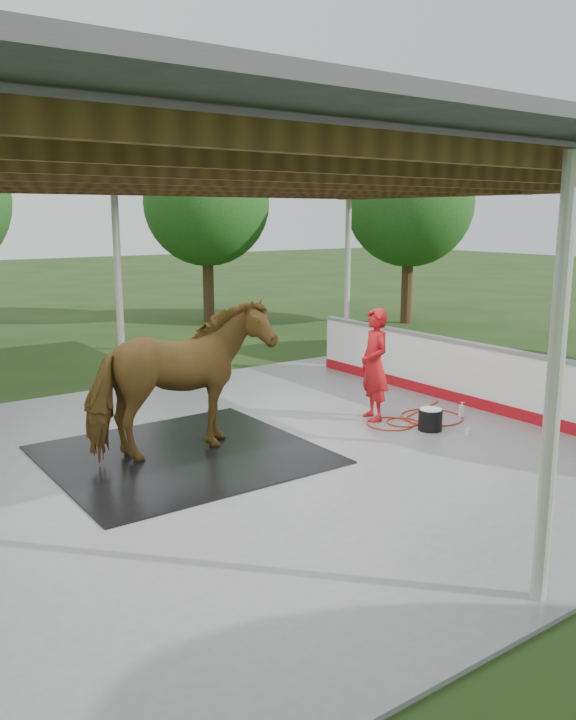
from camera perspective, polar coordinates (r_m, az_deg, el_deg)
ground at (r=10.13m, az=-2.85°, el=-7.94°), size 100.00×100.00×0.00m
concrete_slab at (r=10.12m, az=-2.85°, el=-7.81°), size 12.00×10.00×0.05m
pavilion_structure at (r=9.56m, az=-3.10°, el=15.07°), size 12.60×10.60×4.05m
dasher_board at (r=12.93m, az=14.54°, el=-1.24°), size 0.16×8.00×1.15m
tree_belt at (r=10.47m, az=-4.38°, el=13.78°), size 28.00×28.00×5.80m
rubber_mat at (r=10.16m, az=-8.55°, el=-7.61°), size 3.61×3.38×0.03m
horse at (r=9.86m, az=-8.74°, el=-1.57°), size 2.58×1.20×2.17m
handler at (r=11.65m, az=7.04°, el=-0.37°), size 0.63×0.78×1.87m
wash_bucket at (r=11.38m, az=11.49°, el=-4.73°), size 0.38×0.38×0.35m
soap_bottle_a at (r=12.22m, az=13.92°, el=-3.93°), size 0.14×0.14×0.27m
soap_bottle_b at (r=11.27m, az=14.47°, el=-5.54°), size 0.09×0.09×0.17m
hose_coil at (r=11.91m, az=10.30°, el=-4.79°), size 2.08×1.17×0.02m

